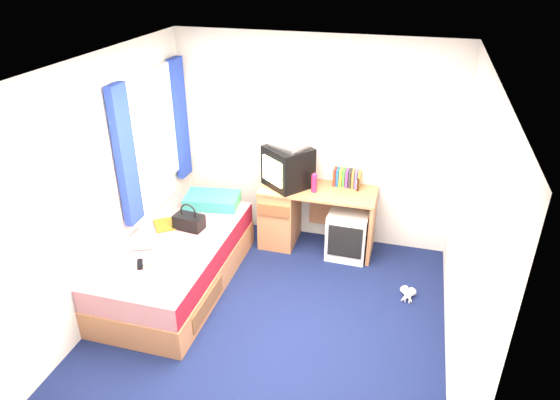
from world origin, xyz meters
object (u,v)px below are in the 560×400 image
(picture_frame, at_px, (357,183))
(water_bottle, at_px, (143,246))
(colour_swatch_fan, at_px, (152,265))
(remote_control, at_px, (140,264))
(towel, at_px, (195,251))
(pillow, at_px, (212,200))
(crt_tv, at_px, (288,167))
(aerosol_can, at_px, (306,180))
(pink_water_bottle, at_px, (314,184))
(vcr, at_px, (288,144))
(handbag, at_px, (189,221))
(storage_cube, at_px, (348,233))
(desk, at_px, (295,212))
(magazine, at_px, (165,225))
(bed, at_px, (177,263))
(white_heels, at_px, (407,296))

(picture_frame, height_order, water_bottle, picture_frame)
(colour_swatch_fan, height_order, remote_control, remote_control)
(picture_frame, distance_m, towel, 1.98)
(pillow, relative_size, picture_frame, 4.28)
(crt_tv, bearing_deg, aerosol_can, 42.24)
(pink_water_bottle, relative_size, aerosol_can, 1.15)
(vcr, xyz_separation_m, towel, (-0.57, -1.33, -0.66))
(remote_control, bearing_deg, colour_swatch_fan, -22.36)
(handbag, relative_size, water_bottle, 1.64)
(storage_cube, bearing_deg, handbag, -152.50)
(pillow, relative_size, desk, 0.46)
(magazine, distance_m, remote_control, 0.74)
(desk, relative_size, water_bottle, 6.50)
(storage_cube, bearing_deg, bed, -145.95)
(aerosol_can, xyz_separation_m, magazine, (-1.32, -0.90, -0.29))
(vcr, distance_m, towel, 1.59)
(pillow, height_order, picture_frame, picture_frame)
(handbag, bearing_deg, aerosol_can, 48.00)
(picture_frame, relative_size, remote_control, 0.88)
(storage_cube, height_order, aerosol_can, aerosol_can)
(aerosol_can, bearing_deg, desk, -173.26)
(remote_control, relative_size, white_heels, 0.64)
(picture_frame, relative_size, aerosol_can, 0.81)
(vcr, height_order, colour_swatch_fan, vcr)
(pillow, bearing_deg, towel, -76.48)
(aerosol_can, bearing_deg, magazine, -145.73)
(handbag, relative_size, magazine, 1.17)
(vcr, bearing_deg, white_heels, 3.23)
(aerosol_can, bearing_deg, bed, -133.33)
(storage_cube, height_order, magazine, magazine)
(handbag, bearing_deg, towel, -51.43)
(water_bottle, relative_size, remote_control, 1.25)
(picture_frame, bearing_deg, desk, 172.17)
(crt_tv, bearing_deg, storage_cube, 31.37)
(vcr, bearing_deg, colour_swatch_fan, -88.34)
(towel, bearing_deg, picture_frame, 46.99)
(water_bottle, height_order, remote_control, water_bottle)
(storage_cube, xyz_separation_m, magazine, (-1.85, -0.80, 0.27))
(handbag, xyz_separation_m, magazine, (-0.28, -0.02, -0.08))
(bed, xyz_separation_m, colour_swatch_fan, (-0.01, -0.46, 0.28))
(crt_tv, bearing_deg, remote_control, -83.22)
(handbag, relative_size, colour_swatch_fan, 1.49)
(crt_tv, bearing_deg, towel, -74.61)
(vcr, bearing_deg, aerosol_can, 33.48)
(desk, height_order, vcr, vcr)
(vcr, relative_size, water_bottle, 1.93)
(desk, xyz_separation_m, vcr, (-0.08, 0.00, 0.84))
(handbag, distance_m, remote_control, 0.77)
(vcr, distance_m, white_heels, 2.03)
(white_heels, bearing_deg, vcr, 152.65)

